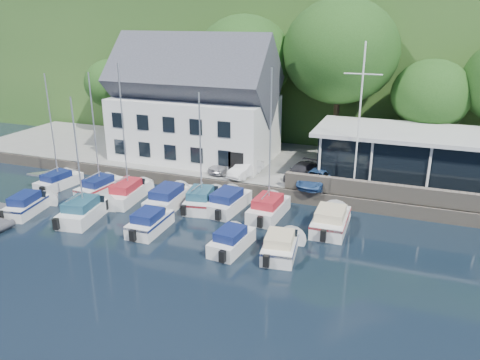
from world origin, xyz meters
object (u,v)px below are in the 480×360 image
Objects in this scene: club_pavilion at (401,156)px; car_silver at (226,164)px; boat_r1_6 at (270,152)px; boat_r2_3 at (232,238)px; boat_r2_4 at (280,244)px; boat_r2_1 at (77,153)px; harbor_building at (195,110)px; flagpole at (359,121)px; boat_r1_0 at (53,138)px; boat_r2_0 at (28,203)px; boat_r1_4 at (200,147)px; boat_r1_3 at (169,196)px; boat_r2_2 at (150,220)px; car_blue at (316,178)px; car_dgrey at (301,171)px; boat_r1_1 at (95,140)px; boat_r1_2 at (124,140)px; boat_r1_5 at (228,200)px; car_white at (246,169)px; boat_r1_7 at (331,218)px.

club_pavilion is 14.06m from car_silver.
boat_r2_3 is (-0.63, -5.46, -4.05)m from boat_r1_6.
boat_r2_1 is at bearing 172.20° from boat_r2_4.
club_pavilion is at bearing 48.15° from boat_r1_6.
harbor_building is 18.15m from club_pavilion.
flagpole reaches higher than boat_r1_0.
boat_r1_4 is at bearing 15.60° from boat_r2_0.
boat_r1_3 is 4.31m from boat_r2_2.
car_blue is 5.57m from flagpole.
boat_r1_3 is at bearing -129.27° from car_dgrey.
car_dgrey is 11.67m from boat_r2_3.
boat_r1_3 is 0.71× the size of boat_r1_6.
car_silver reaches higher than boat_r2_4.
boat_r1_1 is at bearing -113.85° from harbor_building.
boat_r2_3 is (5.96, -0.50, -0.03)m from boat_r2_2.
boat_r1_0 is at bearing 172.04° from boat_r1_2.
boat_r2_1 is at bearing -144.29° from boat_r1_5.
boat_r1_4 is 8.29m from boat_r2_1.
flagpole reaches higher than boat_r1_2.
flagpole is at bearing 8.10° from car_white.
boat_r1_4 is (2.39, 0.64, 3.78)m from boat_r1_3.
car_blue is at bearing 23.25° from boat_r1_1.
boat_r2_0 is (-24.59, -13.59, -2.31)m from club_pavilion.
boat_r1_2 is 8.84m from boat_r1_5.
club_pavilion is at bearing 40.44° from boat_r1_5.
boat_r1_2 is 1.84× the size of boat_r2_3.
boat_r2_4 is at bearing -114.02° from club_pavilion.
boat_r2_1 is at bearing -60.52° from boat_r1_1.
boat_r1_6 reaches higher than boat_r1_0.
boat_r1_0 is 1.34× the size of boat_r1_5.
flagpole is at bearing 19.93° from boat_r1_3.
car_dgrey is 0.37× the size of flagpole.
boat_r1_1 is at bearing -144.60° from car_dgrey.
flagpole reaches higher than boat_r2_0.
boat_r1_0 is at bearing 178.71° from boat_r1_7.
boat_r1_6 is 1.57× the size of boat_r1_7.
car_white is at bearing 63.25° from boat_r1_4.
boat_r1_5 is 5.08m from boat_r1_6.
boat_r2_4 is at bearing -10.33° from boat_r1_1.
club_pavilion reaches higher than car_white.
flagpole reaches higher than club_pavilion.
boat_r1_2 is 4.27m from boat_r2_1.
boat_r1_1 reaches higher than boat_r1_7.
car_blue is at bearing 66.50° from boat_r1_6.
boat_r1_4 reaches higher than boat_r1_5.
boat_r1_7 is 1.18× the size of boat_r2_4.
boat_r1_4 reaches higher than boat_r1_3.
club_pavilion is 1.22× the size of flagpole.
car_silver reaches higher than boat_r2_3.
car_silver is 0.38× the size of boat_r1_2.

